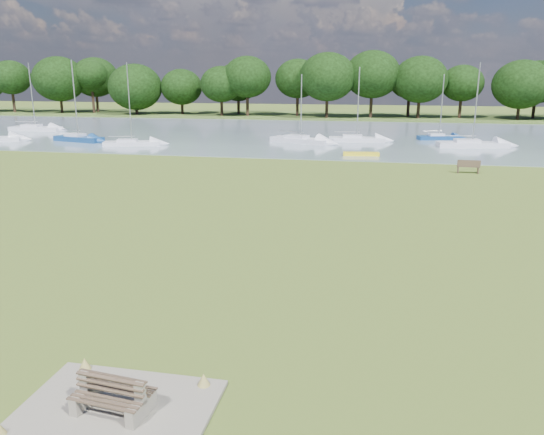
% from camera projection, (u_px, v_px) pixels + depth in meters
% --- Properties ---
extents(ground, '(220.00, 220.00, 0.00)m').
position_uv_depth(ground, '(258.00, 232.00, 24.75)').
color(ground, brown).
extents(river, '(220.00, 40.00, 0.10)m').
position_uv_depth(river, '(334.00, 135.00, 64.51)').
color(river, slate).
rests_on(river, ground).
extents(far_bank, '(220.00, 20.00, 0.40)m').
position_uv_depth(far_bank, '(349.00, 117.00, 92.90)').
color(far_bank, '#4C6626').
rests_on(far_bank, ground).
extents(concrete_pad, '(4.20, 3.20, 0.10)m').
position_uv_depth(concrete_pad, '(114.00, 412.00, 11.49)').
color(concrete_pad, gray).
rests_on(concrete_pad, ground).
extents(bench_pair, '(1.74, 1.15, 0.88)m').
position_uv_depth(bench_pair, '(113.00, 396.00, 11.38)').
color(bench_pair, gray).
rests_on(bench_pair, concrete_pad).
extents(riverbank_bench, '(1.66, 0.57, 1.01)m').
position_uv_depth(riverbank_bench, '(468.00, 167.00, 39.43)').
color(riverbank_bench, brown).
rests_on(riverbank_bench, ground).
extents(kayak, '(3.28, 1.11, 0.32)m').
position_uv_depth(kayak, '(361.00, 154.00, 47.77)').
color(kayak, yellow).
rests_on(kayak, river).
extents(tree_line, '(131.65, 8.60, 10.41)m').
position_uv_depth(tree_line, '(321.00, 80.00, 88.36)').
color(tree_line, black).
rests_on(tree_line, far_bank).
extents(sailboat_0, '(7.02, 4.49, 7.12)m').
position_uv_depth(sailboat_0, '(300.00, 138.00, 56.85)').
color(sailboat_0, silver).
rests_on(sailboat_0, river).
extents(sailboat_3, '(7.04, 2.86, 8.23)m').
position_uv_depth(sailboat_3, '(472.00, 142.00, 53.34)').
color(sailboat_3, silver).
rests_on(sailboat_3, river).
extents(sailboat_4, '(5.93, 3.24, 8.28)m').
position_uv_depth(sailboat_4, '(131.00, 142.00, 54.55)').
color(sailboat_4, silver).
rests_on(sailboat_4, river).
extents(sailboat_6, '(6.76, 2.24, 8.52)m').
position_uv_depth(sailboat_6, '(35.00, 127.00, 68.79)').
color(sailboat_6, silver).
rests_on(sailboat_6, river).
extents(sailboat_7, '(4.97, 2.65, 7.12)m').
position_uv_depth(sailboat_7, '(439.00, 136.00, 59.50)').
color(sailboat_7, navy).
rests_on(sailboat_7, river).
extents(sailboat_8, '(6.20, 3.16, 8.60)m').
position_uv_depth(sailboat_8, '(78.00, 137.00, 57.90)').
color(sailboat_8, navy).
rests_on(sailboat_8, river).
extents(sailboat_9, '(6.13, 2.12, 7.86)m').
position_uv_depth(sailboat_9, '(356.00, 138.00, 57.71)').
color(sailboat_9, silver).
rests_on(sailboat_9, river).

